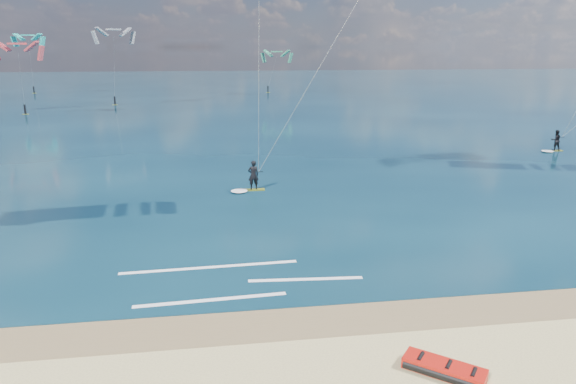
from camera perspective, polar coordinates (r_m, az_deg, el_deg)
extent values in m
plane|color=tan|center=(54.03, -7.07, 5.59)|extent=(320.00, 320.00, 0.00)
cube|color=brown|center=(18.78, -4.53, -14.54)|extent=(320.00, 2.40, 0.01)
cube|color=#092231|center=(117.57, -7.76, 11.06)|extent=(320.00, 200.00, 0.04)
cube|color=#A9C216|center=(35.16, -3.84, 0.27)|extent=(1.52, 0.48, 0.07)
imported|color=black|center=(34.90, -3.87, 1.90)|extent=(0.78, 0.56, 2.01)
cylinder|color=black|center=(34.53, -3.28, 2.26)|extent=(0.61, 0.05, 0.04)
cube|color=gold|center=(54.62, 27.48, 4.11)|extent=(1.52, 0.49, 0.07)
imported|color=black|center=(54.45, 27.61, 5.13)|extent=(1.01, 0.82, 1.92)
cylinder|color=black|center=(54.33, 28.14, 5.40)|extent=(0.61, 0.05, 0.04)
cube|color=white|center=(21.93, 1.97, -9.66)|extent=(4.85, 0.59, 0.01)
cube|color=white|center=(20.49, -8.56, -11.77)|extent=(5.90, 0.56, 0.01)
cube|color=white|center=(23.29, -8.69, -8.27)|extent=(7.84, 0.52, 0.01)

